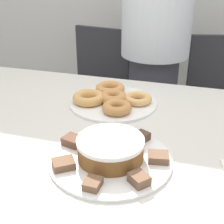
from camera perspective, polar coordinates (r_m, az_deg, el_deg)
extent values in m
cube|color=silver|center=(1.06, 1.25, -4.50)|extent=(1.76, 1.02, 0.03)
cylinder|color=silver|center=(1.93, -19.19, -3.62)|extent=(0.06, 0.06, 0.71)
cylinder|color=#383842|center=(1.97, 7.13, -0.62)|extent=(0.29, 0.29, 0.78)
cylinder|color=black|center=(2.28, -4.06, -7.49)|extent=(0.44, 0.44, 0.01)
cylinder|color=#262626|center=(2.17, -4.23, -3.04)|extent=(0.06, 0.06, 0.39)
cube|color=#2D2D33|center=(2.08, -4.42, 2.15)|extent=(0.51, 0.51, 0.04)
cube|color=#2D2D33|center=(2.16, -1.79, 9.70)|extent=(0.39, 0.10, 0.42)
cylinder|color=black|center=(2.17, 18.10, -10.75)|extent=(0.44, 0.44, 0.01)
cylinder|color=#262626|center=(2.06, 18.87, -6.22)|extent=(0.06, 0.06, 0.39)
cube|color=#2D2D33|center=(1.96, 19.76, -0.90)|extent=(0.53, 0.53, 0.04)
cube|color=#2D2D33|center=(2.06, 19.21, 7.41)|extent=(0.39, 0.13, 0.42)
cylinder|color=white|center=(0.91, -0.27, -8.58)|extent=(0.36, 0.36, 0.01)
cylinder|color=white|center=(1.26, 0.20, 1.71)|extent=(0.35, 0.35, 0.01)
cylinder|color=brown|center=(0.90, -0.28, -7.00)|extent=(0.19, 0.19, 0.05)
cylinder|color=white|center=(0.88, -0.28, -5.31)|extent=(0.19, 0.19, 0.01)
cube|color=brown|center=(0.88, -8.84, -9.34)|extent=(0.08, 0.08, 0.02)
cube|color=brown|center=(0.80, -3.57, -12.93)|extent=(0.04, 0.05, 0.02)
cube|color=brown|center=(0.81, 4.98, -12.12)|extent=(0.07, 0.06, 0.03)
cube|color=brown|center=(0.90, 8.47, -8.17)|extent=(0.07, 0.06, 0.02)
cube|color=#513828|center=(0.99, 5.33, -4.52)|extent=(0.06, 0.06, 0.02)
cube|color=brown|center=(1.02, -1.15, -3.46)|extent=(0.07, 0.07, 0.02)
cube|color=brown|center=(0.97, -7.15, -5.24)|extent=(0.07, 0.06, 0.03)
torus|color=#C68447|center=(1.25, 0.20, 2.72)|extent=(0.11, 0.11, 0.04)
torus|color=#D18E4C|center=(1.35, -0.35, 4.38)|extent=(0.13, 0.13, 0.03)
torus|color=tan|center=(1.25, -4.27, 2.61)|extent=(0.13, 0.13, 0.04)
torus|color=#C68447|center=(1.17, 0.91, 0.83)|extent=(0.11, 0.11, 0.04)
torus|color=#E5AD66|center=(1.25, 4.76, 2.45)|extent=(0.11, 0.11, 0.03)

